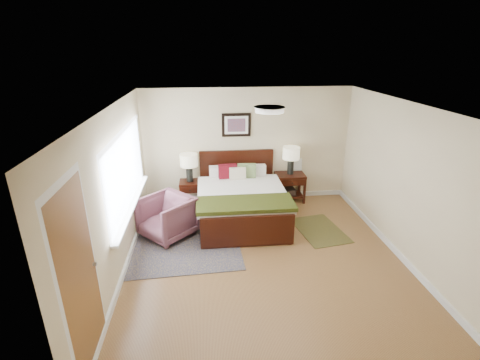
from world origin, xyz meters
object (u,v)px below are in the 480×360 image
Objects in this scene: bed at (241,195)px; lamp_right at (291,155)px; lamp_left at (189,162)px; rug_persian at (185,233)px; nightstand_right at (290,185)px; nightstand_left at (190,187)px; armchair at (167,217)px.

lamp_right is at bearing 34.61° from bed.
rug_persian is (-0.07, -1.27, -0.98)m from lamp_left.
nightstand_right is at bearing -0.36° from lamp_left.
rug_persian is (-1.11, -0.46, -0.52)m from bed.
nightstand_left is 0.90× the size of lamp_left.
lamp_right is 0.23× the size of rug_persian.
lamp_left is 1.52m from armchair.
lamp_left is (-2.21, 0.01, 0.60)m from nightstand_right.
lamp_right is (-0.00, 0.01, 0.69)m from nightstand_right.
bed reaches higher than nightstand_left.
nightstand_right is (2.21, 0.01, -0.04)m from nightstand_left.
lamp_right is (1.18, 0.81, 0.55)m from bed.
lamp_left is at bearing 180.00° from lamp_right.
nightstand_left is 0.90× the size of lamp_right.
bed is 3.47× the size of lamp_right.
bed is at bearing 66.06° from armchair.
lamp_right is at bearing 0.00° from lamp_left.
rug_persian is (-0.07, -1.25, -0.42)m from nightstand_left.
bed is 0.80× the size of rug_persian.
nightstand_left is 0.85× the size of nightstand_right.
lamp_right reaches higher than armchair.
armchair is (-2.60, -1.33, -0.00)m from nightstand_right.
lamp_right is at bearing 26.34° from rug_persian.
bed is at bearing -38.15° from lamp_left.
nightstand_left is at bearing -179.49° from lamp_right.
bed is at bearing 19.69° from rug_persian.
armchair is 0.50m from rug_persian.
nightstand_left is 2.21m from nightstand_right.
lamp_left reaches higher than bed.
bed is at bearing -37.47° from nightstand_left.
rug_persian is (-2.29, -1.27, -1.07)m from lamp_right.
bed reaches higher than rug_persian.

